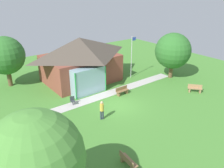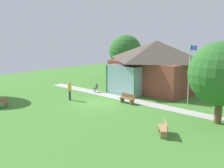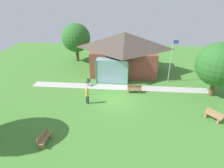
{
  "view_description": "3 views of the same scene",
  "coord_description": "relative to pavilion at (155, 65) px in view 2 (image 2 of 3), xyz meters",
  "views": [
    {
      "loc": [
        -12.54,
        -15.34,
        10.76
      ],
      "look_at": [
        0.87,
        2.27,
        1.26
      ],
      "focal_mm": 37.08,
      "sensor_mm": 36.0,
      "label": 1
    },
    {
      "loc": [
        17.73,
        -16.68,
        6.25
      ],
      "look_at": [
        -0.3,
        1.96,
        1.41
      ],
      "focal_mm": 45.98,
      "sensor_mm": 36.0,
      "label": 2
    },
    {
      "loc": [
        1.25,
        -17.27,
        10.08
      ],
      "look_at": [
        -0.58,
        1.18,
        1.14
      ],
      "focal_mm": 31.56,
      "sensor_mm": 36.0,
      "label": 3
    }
  ],
  "objects": [
    {
      "name": "footpath",
      "position": [
        -0.34,
        -4.98,
        -2.73
      ],
      "size": [
        19.82,
        1.46,
        0.03
      ],
      "primitive_type": "cube",
      "rotation": [
        0.0,
        0.0,
        0.01
      ],
      "color": "#BCB7B2",
      "rests_on": "ground_plane"
    },
    {
      "name": "visitor_strolling_lawn",
      "position": [
        -3.08,
        -8.74,
        -1.72
      ],
      "size": [
        0.34,
        0.34,
        1.74
      ],
      "rotation": [
        0.0,
        0.0,
        5.98
      ],
      "color": "#2D3347",
      "rests_on": "ground_plane"
    },
    {
      "name": "ground_plane",
      "position": [
        -0.34,
        -7.7,
        -2.74
      ],
      "size": [
        44.0,
        44.0,
        0.0
      ],
      "primitive_type": "plane",
      "color": "#478433"
    },
    {
      "name": "patio_chair_west",
      "position": [
        -3.84,
        -4.86,
        -2.33
      ],
      "size": [
        0.55,
        0.55,
        0.86
      ],
      "rotation": [
        0.0,
        0.0,
        2.84
      ],
      "color": "#33383D",
      "rests_on": "ground_plane"
    },
    {
      "name": "bench_rear_near_path",
      "position": [
        1.47,
        -5.99,
        -2.34
      ],
      "size": [
        1.5,
        0.44,
        0.84
      ],
      "rotation": [
        0.0,
        0.0,
        3.14
      ],
      "color": "brown",
      "rests_on": "ground_plane"
    },
    {
      "name": "tree_behind_pavilion_left",
      "position": [
        -7.32,
        3.7,
        0.85
      ],
      "size": [
        4.23,
        4.23,
        5.72
      ],
      "color": "brown",
      "rests_on": "ground_plane"
    },
    {
      "name": "bench_lawn_far_right",
      "position": [
        8.13,
        -10.31,
        -2.34
      ],
      "size": [
        1.31,
        1.42,
        0.84
      ],
      "rotation": [
        0.0,
        0.0,
        2.28
      ],
      "color": "#9E7A51",
      "rests_on": "ground_plane"
    },
    {
      "name": "flagpole",
      "position": [
        5.55,
        -2.81,
        0.15
      ],
      "size": [
        0.64,
        0.08,
        5.21
      ],
      "color": "silver",
      "rests_on": "ground_plane"
    },
    {
      "name": "pavilion",
      "position": [
        0.0,
        0.0,
        0.0
      ],
      "size": [
        9.16,
        7.87,
        5.25
      ],
      "color": "brown",
      "rests_on": "ground_plane"
    },
    {
      "name": "tree_east_hedge",
      "position": [
        9.51,
        -5.82,
        0.68
      ],
      "size": [
        4.33,
        4.33,
        5.6
      ],
      "color": "brown",
      "rests_on": "ground_plane"
    },
    {
      "name": "bench_front_left",
      "position": [
        -5.04,
        -14.42,
        -2.34
      ],
      "size": [
        0.58,
        1.54,
        0.84
      ],
      "rotation": [
        0.0,
        0.0,
        4.61
      ],
      "color": "olive",
      "rests_on": "ground_plane"
    }
  ]
}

